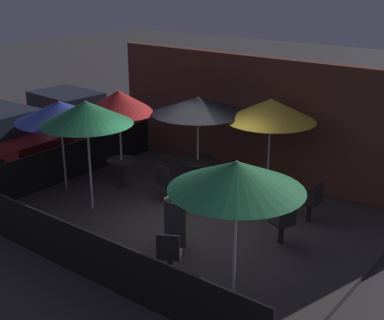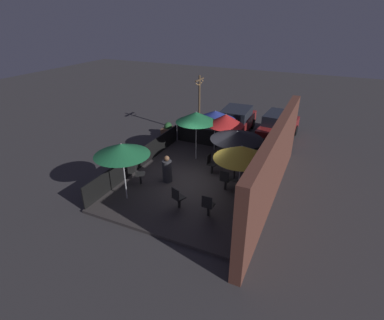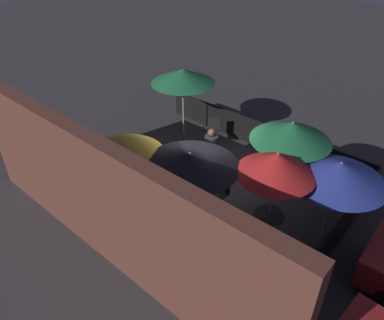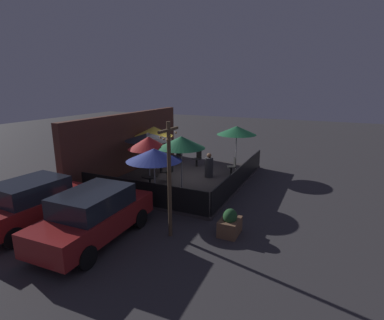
{
  "view_description": "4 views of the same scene",
  "coord_description": "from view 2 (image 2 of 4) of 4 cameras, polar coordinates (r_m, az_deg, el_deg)",
  "views": [
    {
      "loc": [
        6.6,
        -8.34,
        5.23
      ],
      "look_at": [
        -0.14,
        0.32,
        1.35
      ],
      "focal_mm": 50.0,
      "sensor_mm": 36.0,
      "label": 1
    },
    {
      "loc": [
        10.66,
        4.71,
        6.93
      ],
      "look_at": [
        0.09,
        -0.18,
        1.15
      ],
      "focal_mm": 28.0,
      "sensor_mm": 36.0,
      "label": 2
    },
    {
      "loc": [
        -5.45,
        6.65,
        6.89
      ],
      "look_at": [
        0.15,
        0.26,
        1.16
      ],
      "focal_mm": 35.0,
      "sensor_mm": 36.0,
      "label": 3
    },
    {
      "loc": [
        -13.03,
        -6.56,
        4.72
      ],
      "look_at": [
        0.07,
        -0.45,
        1.06
      ],
      "focal_mm": 28.0,
      "sensor_mm": 36.0,
      "label": 4
    }
  ],
  "objects": [
    {
      "name": "patio_umbrella_5",
      "position": [
        11.52,
        -13.27,
        1.99
      ],
      "size": [
        2.13,
        2.13,
        2.42
      ],
      "color": "#B2B2B7",
      "rests_on": "patio_deck"
    },
    {
      "name": "fence_side_left",
      "position": [
        16.54,
        6.35,
        3.69
      ],
      "size": [
        0.05,
        5.89,
        0.95
      ],
      "color": "black",
      "rests_on": "patio_deck"
    },
    {
      "name": "planter_box",
      "position": [
        18.66,
        -4.56,
        5.72
      ],
      "size": [
        0.86,
        0.6,
        0.87
      ],
      "color": "brown",
      "rests_on": "ground_plane"
    },
    {
      "name": "patio_deck",
      "position": [
        13.53,
        0.85,
        -4.13
      ],
      "size": [
        7.83,
        6.09,
        0.12
      ],
      "color": "#383333",
      "rests_on": "ground_plane"
    },
    {
      "name": "patio_chair_3",
      "position": [
        11.46,
        -2.75,
        -7.08
      ],
      "size": [
        0.52,
        0.52,
        0.91
      ],
      "rotation": [
        0.0,
        0.0,
        2.75
      ],
      "color": "black",
      "rests_on": "patio_deck"
    },
    {
      "name": "patio_chair_2",
      "position": [
        13.21,
        -10.13,
        -2.5
      ],
      "size": [
        0.55,
        0.55,
        0.95
      ],
      "rotation": [
        0.0,
        0.0,
        2.11
      ],
      "color": "black",
      "rests_on": "patio_deck"
    },
    {
      "name": "fence_front",
      "position": [
        14.6,
        -9.95,
        0.25
      ],
      "size": [
        7.63,
        0.05,
        0.95
      ],
      "color": "black",
      "rests_on": "patio_deck"
    },
    {
      "name": "dining_table_0",
      "position": [
        15.14,
        6.12,
        1.82
      ],
      "size": [
        0.74,
        0.74,
        0.71
      ],
      "color": "black",
      "rests_on": "patio_deck"
    },
    {
      "name": "patio_chair_4",
      "position": [
        11.02,
        3.05,
        -8.54
      ],
      "size": [
        0.4,
        0.4,
        0.93
      ],
      "rotation": [
        0.0,
        0.0,
        3.13
      ],
      "color": "black",
      "rests_on": "patio_deck"
    },
    {
      "name": "parked_car_0",
      "position": [
        19.01,
        8.37,
        7.43
      ],
      "size": [
        4.17,
        1.9,
        1.62
      ],
      "rotation": [
        0.0,
        0.0,
        0.03
      ],
      "color": "maroon",
      "rests_on": "ground_plane"
    },
    {
      "name": "patio_chair_0",
      "position": [
        12.6,
        6.35,
        -3.68
      ],
      "size": [
        0.42,
        0.42,
        0.96
      ],
      "rotation": [
        0.0,
        0.0,
        3.09
      ],
      "color": "black",
      "rests_on": "patio_deck"
    },
    {
      "name": "parked_car_1",
      "position": [
        18.61,
        16.17,
        6.23
      ],
      "size": [
        3.95,
        1.99,
        1.62
      ],
      "rotation": [
        0.0,
        0.0,
        -0.07
      ],
      "color": "maroon",
      "rests_on": "ground_plane"
    },
    {
      "name": "patio_umbrella_1",
      "position": [
        12.86,
        8.56,
        4.69
      ],
      "size": [
        2.27,
        2.27,
        2.31
      ],
      "color": "#B2B2B7",
      "rests_on": "patio_deck"
    },
    {
      "name": "patio_umbrella_4",
      "position": [
        15.84,
        4.46,
        8.51
      ],
      "size": [
        2.17,
        2.17,
        2.21
      ],
      "color": "#B2B2B7",
      "rests_on": "patio_deck"
    },
    {
      "name": "light_post",
      "position": [
        18.18,
        1.4,
        10.84
      ],
      "size": [
        1.1,
        0.12,
        3.67
      ],
      "color": "brown",
      "rests_on": "ground_plane"
    },
    {
      "name": "patio_umbrella_2",
      "position": [
        11.28,
        9.4,
        1.46
      ],
      "size": [
        2.11,
        2.11,
        2.38
      ],
      "color": "#B2B2B7",
      "rests_on": "patio_deck"
    },
    {
      "name": "patron_0",
      "position": [
        13.23,
        -4.75,
        -1.96
      ],
      "size": [
        0.6,
        0.6,
        1.25
      ],
      "rotation": [
        0.0,
        0.0,
        2.39
      ],
      "color": "#333338",
      "rests_on": "patio_deck"
    },
    {
      "name": "building_wall",
      "position": [
        12.0,
        15.34,
        -0.89
      ],
      "size": [
        9.43,
        0.36,
        3.24
      ],
      "color": "brown",
      "rests_on": "ground_plane"
    },
    {
      "name": "ground_plane",
      "position": [
        13.56,
        0.85,
        -4.35
      ],
      "size": [
        60.0,
        60.0,
        0.0
      ],
      "primitive_type": "plane",
      "color": "#383538"
    },
    {
      "name": "patio_chair_1",
      "position": [
        13.89,
        3.63,
        -0.59
      ],
      "size": [
        0.42,
        0.42,
        0.95
      ],
      "rotation": [
        0.0,
        0.0,
        1.52
      ],
      "color": "black",
      "rests_on": "patio_deck"
    },
    {
      "name": "dining_table_1",
      "position": [
        13.48,
        8.14,
        -1.3
      ],
      "size": [
        0.92,
        0.92,
        0.76
      ],
      "color": "black",
      "rests_on": "patio_deck"
    },
    {
      "name": "patio_umbrella_3",
      "position": [
        14.63,
        0.81,
        8.2
      ],
      "size": [
        2.02,
        2.02,
        2.5
      ],
      "color": "#B2B2B7",
      "rests_on": "patio_deck"
    },
    {
      "name": "patio_umbrella_0",
      "position": [
        14.54,
        6.42,
        7.63
      ],
      "size": [
        1.79,
        1.79,
        2.45
      ],
      "color": "#B2B2B7",
      "rests_on": "patio_deck"
    }
  ]
}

